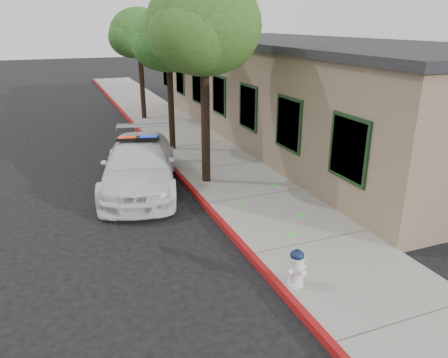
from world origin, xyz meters
TOP-DOWN VIEW (x-y plane):
  - ground at (0.00, 0.00)m, footprint 120.00×120.00m
  - sidewalk at (1.60, 3.00)m, footprint 3.20×60.00m
  - red_curb at (0.06, 3.00)m, footprint 0.14×60.00m
  - clapboard_building at (6.69, 9.00)m, footprint 7.30×20.89m
  - police_car at (-1.31, 5.24)m, footprint 3.44×5.72m
  - fire_hydrant at (0.35, -1.38)m, footprint 0.44×0.38m
  - street_tree_near at (0.71, 4.77)m, footprint 3.45×3.34m
  - street_tree_mid at (0.71, 8.85)m, footprint 2.89×2.86m
  - street_tree_far at (0.87, 14.98)m, footprint 3.18×2.91m

SIDE VIEW (x-z plane):
  - ground at x=0.00m, z-range 0.00..0.00m
  - sidewalk at x=1.60m, z-range 0.00..0.15m
  - red_curb at x=0.06m, z-range 0.00..0.16m
  - fire_hydrant at x=0.35m, z-range 0.15..0.92m
  - police_car at x=-1.31m, z-range -0.06..1.62m
  - clapboard_building at x=6.69m, z-range 0.01..4.25m
  - street_tree_mid at x=0.71m, z-range 1.52..6.90m
  - street_tree_far at x=0.87m, z-range 1.53..7.03m
  - street_tree_near at x=0.71m, z-range 1.65..7.76m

